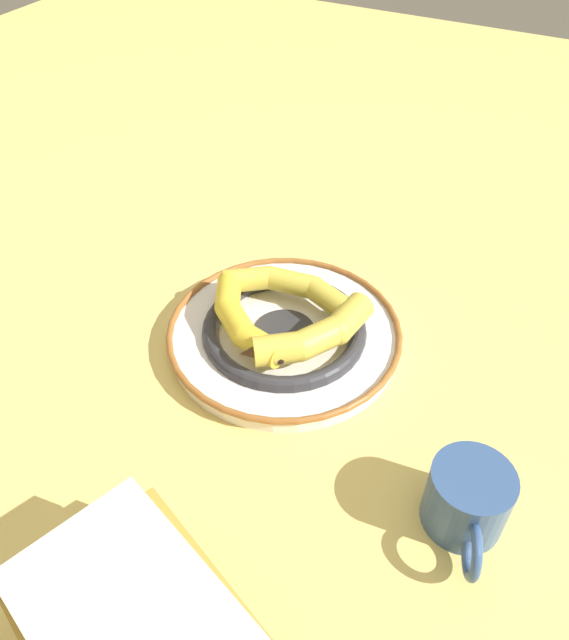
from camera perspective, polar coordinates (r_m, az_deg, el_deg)
The scene contains 7 objects.
ground_plane at distance 0.84m, azimuth 0.70°, elevation -2.30°, with size 2.80×2.80×0.00m, color #E5CC6B.
decorative_bowl at distance 0.83m, azimuth 0.00°, elevation -1.19°, with size 0.31×0.31×0.04m.
banana_a at distance 0.77m, azimuth 2.70°, elevation -1.45°, with size 0.17×0.12×0.04m.
banana_b at distance 0.85m, azimuth 0.62°, elevation 3.02°, with size 0.07×0.20×0.03m.
banana_c at distance 0.80m, azimuth -4.09°, elevation 0.18°, with size 0.13×0.16×0.03m.
book_stack at distance 0.58m, azimuth -12.64°, elevation -26.17°, with size 0.21×0.24×0.12m.
coffee_mug at distance 0.67m, azimuth 16.40°, elevation -15.51°, with size 0.12×0.08×0.08m.
Camera 1 is at (-0.53, -0.26, 0.59)m, focal length 35.00 mm.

